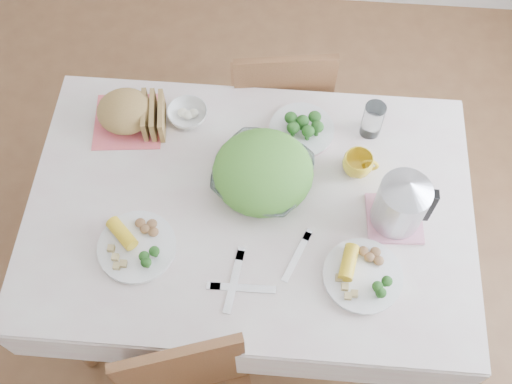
# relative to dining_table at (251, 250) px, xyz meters

# --- Properties ---
(floor) EXTENTS (3.60, 3.60, 0.00)m
(floor) POSITION_rel_dining_table_xyz_m (0.00, 0.00, -0.38)
(floor) COLOR brown
(floor) RESTS_ON ground
(dining_table) EXTENTS (1.40, 0.90, 0.75)m
(dining_table) POSITION_rel_dining_table_xyz_m (0.00, 0.00, 0.00)
(dining_table) COLOR brown
(dining_table) RESTS_ON floor
(tablecloth) EXTENTS (1.50, 1.00, 0.01)m
(tablecloth) POSITION_rel_dining_table_xyz_m (0.00, 0.00, 0.38)
(tablecloth) COLOR beige
(tablecloth) RESTS_ON dining_table
(chair_far) EXTENTS (0.46, 0.46, 0.90)m
(chair_far) POSITION_rel_dining_table_xyz_m (0.06, 0.71, 0.09)
(chair_far) COLOR brown
(chair_far) RESTS_ON floor
(salad_bowl) EXTENTS (0.41, 0.41, 0.08)m
(salad_bowl) POSITION_rel_dining_table_xyz_m (0.04, 0.10, 0.43)
(salad_bowl) COLOR white
(salad_bowl) RESTS_ON tablecloth
(dinner_plate_left) EXTENTS (0.34, 0.34, 0.02)m
(dinner_plate_left) POSITION_rel_dining_table_xyz_m (-0.35, -0.19, 0.40)
(dinner_plate_left) COLOR white
(dinner_plate_left) RESTS_ON tablecloth
(dinner_plate_right) EXTENTS (0.35, 0.35, 0.02)m
(dinner_plate_right) POSITION_rel_dining_table_xyz_m (0.38, -0.23, 0.40)
(dinner_plate_right) COLOR white
(dinner_plate_right) RESTS_ON tablecloth
(broccoli_plate) EXTENTS (0.28, 0.28, 0.02)m
(broccoli_plate) POSITION_rel_dining_table_xyz_m (0.16, 0.31, 0.40)
(broccoli_plate) COLOR beige
(broccoli_plate) RESTS_ON tablecloth
(napkin) EXTENTS (0.27, 0.27, 0.00)m
(napkin) POSITION_rel_dining_table_xyz_m (-0.47, 0.31, 0.39)
(napkin) COLOR #F5626A
(napkin) RESTS_ON tablecloth
(bread_loaf) EXTENTS (0.25, 0.24, 0.12)m
(bread_loaf) POSITION_rel_dining_table_xyz_m (-0.47, 0.31, 0.45)
(bread_loaf) COLOR olive
(bread_loaf) RESTS_ON napkin
(fruit_bowl) EXTENTS (0.19, 0.19, 0.05)m
(fruit_bowl) POSITION_rel_dining_table_xyz_m (-0.25, 0.34, 0.41)
(fruit_bowl) COLOR white
(fruit_bowl) RESTS_ON tablecloth
(yellow_mug) EXTENTS (0.12, 0.12, 0.08)m
(yellow_mug) POSITION_rel_dining_table_xyz_m (0.36, 0.16, 0.43)
(yellow_mug) COLOR yellow
(yellow_mug) RESTS_ON tablecloth
(glass_tumbler) EXTENTS (0.08, 0.08, 0.14)m
(glass_tumbler) POSITION_rel_dining_table_xyz_m (0.41, 0.33, 0.45)
(glass_tumbler) COLOR white
(glass_tumbler) RESTS_ON tablecloth
(pink_tray) EXTENTS (0.19, 0.19, 0.01)m
(pink_tray) POSITION_rel_dining_table_xyz_m (0.48, -0.02, 0.40)
(pink_tray) COLOR pink
(pink_tray) RESTS_ON tablecloth
(electric_kettle) EXTENTS (0.20, 0.20, 0.23)m
(electric_kettle) POSITION_rel_dining_table_xyz_m (0.48, -0.02, 0.51)
(electric_kettle) COLOR #B2B5BA
(electric_kettle) RESTS_ON pink_tray
(fork_left) EXTENTS (0.05, 0.21, 0.00)m
(fork_left) POSITION_rel_dining_table_xyz_m (-0.03, -0.27, 0.39)
(fork_left) COLOR silver
(fork_left) RESTS_ON tablecloth
(fork_right) EXTENTS (0.09, 0.18, 0.00)m
(fork_right) POSITION_rel_dining_table_xyz_m (0.17, -0.18, 0.39)
(fork_right) COLOR silver
(fork_right) RESTS_ON tablecloth
(knife) EXTENTS (0.21, 0.03, 0.00)m
(knife) POSITION_rel_dining_table_xyz_m (0.00, -0.29, 0.39)
(knife) COLOR silver
(knife) RESTS_ON tablecloth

